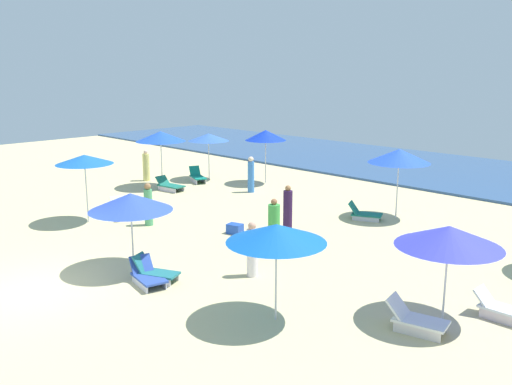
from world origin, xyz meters
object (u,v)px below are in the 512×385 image
object	(u,v)px
umbrella_2	(161,136)
lounge_chair_2_0	(170,185)
beachgoer_1	(274,226)
umbrella_0	(208,137)
beachgoer_5	(288,210)
beachgoer_3	(148,205)
lounge_chair_4_1	(147,276)
lounge_chair_3_0	(505,310)
lounge_chair_6_0	(364,214)
beachgoer_4	(251,175)
umbrella_3	(449,236)
lounge_chair_0_0	(197,177)
umbrella_4	(131,202)
lounge_chair_4_0	(155,272)
cooler_box_0	(235,229)
lounge_chair_1_0	(121,210)
beachgoer_2	(146,167)
umbrella_6	(399,156)
umbrella_7	(276,233)
lounge_chair_3_1	(416,319)
umbrella_8	(266,135)
beachgoer_0	(252,251)
umbrella_1	(84,159)

from	to	relation	value
umbrella_2	lounge_chair_2_0	distance (m)	2.49
beachgoer_1	umbrella_0	bearing A→B (deg)	43.87
beachgoer_5	beachgoer_3	bearing A→B (deg)	81.31
umbrella_2	lounge_chair_4_1	distance (m)	13.16
beachgoer_3	beachgoer_5	size ratio (longest dim) A/B	0.95
lounge_chair_3_0	lounge_chair_6_0	size ratio (longest dim) A/B	1.05
beachgoer_4	umbrella_3	bearing A→B (deg)	75.50
beachgoer_1	umbrella_2	bearing A→B (deg)	57.58
lounge_chair_0_0	umbrella_4	bearing A→B (deg)	-115.02
lounge_chair_4_0	cooler_box_0	xyz separation A→B (m)	(-1.80, 4.72, -0.08)
beachgoer_3	beachgoer_5	bearing A→B (deg)	153.29
umbrella_3	beachgoer_1	size ratio (longest dim) A/B	1.46
lounge_chair_1_0	lounge_chair_6_0	size ratio (longest dim) A/B	1.13
lounge_chair_4_1	beachgoer_1	bearing A→B (deg)	8.05
beachgoer_2	lounge_chair_3_0	bearing A→B (deg)	-2.14
umbrella_6	umbrella_7	world-z (taller)	umbrella_6
umbrella_3	umbrella_4	distance (m)	8.79
lounge_chair_3_1	beachgoer_5	distance (m)	8.39
lounge_chair_0_0	umbrella_8	xyz separation A→B (m)	(2.72, 2.30, 2.21)
umbrella_3	umbrella_2	bearing A→B (deg)	166.50
lounge_chair_6_0	beachgoer_5	bearing A→B (deg)	137.13
lounge_chair_3_1	umbrella_6	xyz separation A→B (m)	(-5.61, 8.32, 2.21)
beachgoer_4	beachgoer_5	distance (m)	6.63
umbrella_2	lounge_chair_3_1	distance (m)	17.89
lounge_chair_2_0	umbrella_3	distance (m)	16.77
lounge_chair_2_0	beachgoer_0	xyz separation A→B (m)	(10.95, -5.09, 0.51)
lounge_chair_3_1	beachgoer_1	distance (m)	6.73
cooler_box_0	lounge_chair_0_0	bearing A→B (deg)	134.34
beachgoer_1	lounge_chair_6_0	bearing A→B (deg)	-16.81
lounge_chair_1_0	beachgoer_0	distance (m)	8.43
umbrella_8	beachgoer_0	size ratio (longest dim) A/B	1.70
lounge_chair_4_1	umbrella_4	bearing A→B (deg)	85.66
umbrella_3	lounge_chair_3_1	xyz separation A→B (m)	(-0.17, -0.98, -1.80)
lounge_chair_4_1	umbrella_7	xyz separation A→B (m)	(4.03, 0.91, 1.90)
umbrella_2	lounge_chair_3_0	bearing A→B (deg)	-9.60
lounge_chair_2_0	beachgoer_5	distance (m)	8.69
umbrella_8	umbrella_4	bearing A→B (deg)	-62.96
lounge_chair_4_1	umbrella_6	size ratio (longest dim) A/B	0.51
umbrella_2	lounge_chair_6_0	xyz separation A→B (m)	(10.65, 2.07, -2.30)
lounge_chair_3_0	beachgoer_1	world-z (taller)	beachgoer_1
lounge_chair_3_0	lounge_chair_6_0	world-z (taller)	lounge_chair_6_0
umbrella_0	umbrella_8	xyz separation A→B (m)	(2.85, 1.39, 0.23)
umbrella_4	beachgoer_4	bearing A→B (deg)	117.27
lounge_chair_0_0	lounge_chair_3_1	size ratio (longest dim) A/B	1.03
umbrella_1	umbrella_2	size ratio (longest dim) A/B	0.95
lounge_chair_3_0	lounge_chair_3_1	world-z (taller)	lounge_chair_3_1
umbrella_0	lounge_chair_3_1	xyz separation A→B (m)	(16.83, -8.02, -1.98)
beachgoer_0	lounge_chair_2_0	bearing A→B (deg)	70.62
lounge_chair_6_0	beachgoer_0	world-z (taller)	beachgoer_0
lounge_chair_0_0	lounge_chair_3_0	world-z (taller)	lounge_chair_0_0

